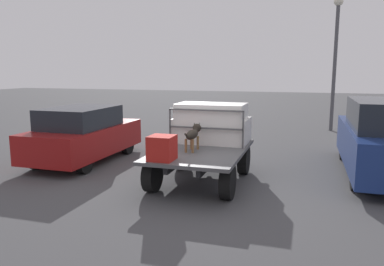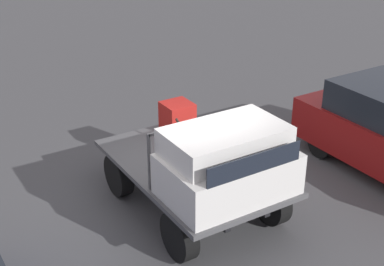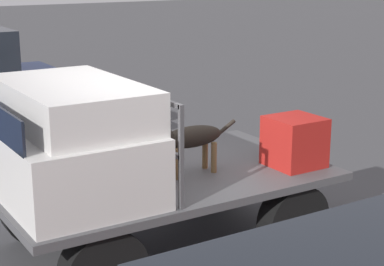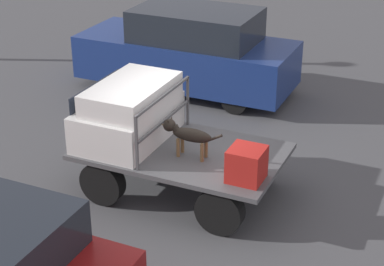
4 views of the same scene
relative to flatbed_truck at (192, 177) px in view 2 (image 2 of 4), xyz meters
The scene contains 6 objects.
ground_plane 0.59m from the flatbed_truck, ahead, with size 80.00×80.00×0.00m, color #474749.
flatbed_truck is the anchor object (origin of this frame).
truck_cab 1.24m from the flatbed_truck, ahead, with size 1.26×1.94×1.04m.
truck_headboard 0.92m from the flatbed_truck, ahead, with size 0.04×1.94×0.94m.
dog 0.68m from the flatbed_truck, 134.50° to the left, with size 1.09×0.23×0.64m.
cargo_crate 1.52m from the flatbed_truck, 159.00° to the left, with size 0.53×0.53×0.53m.
Camera 2 is at (6.62, -4.11, 5.13)m, focal length 50.00 mm.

